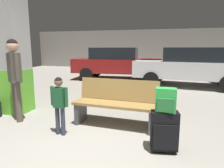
{
  "coord_description": "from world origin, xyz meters",
  "views": [
    {
      "loc": [
        1.04,
        -2.13,
        1.49
      ],
      "look_at": [
        0.15,
        1.3,
        0.85
      ],
      "focal_mm": 32.13,
      "sensor_mm": 36.0,
      "label": 1
    }
  ],
  "objects_px": {
    "backpack_bright": "(166,100)",
    "child": "(59,100)",
    "bench": "(116,103)",
    "suitcase": "(164,131)",
    "structural_pillar": "(12,47)",
    "parked_car_near": "(190,66)",
    "parked_car_far": "(117,63)",
    "adult": "(15,71)"
  },
  "relations": [
    {
      "from": "backpack_bright",
      "to": "child",
      "type": "xyz_separation_m",
      "value": [
        -1.74,
        0.16,
        -0.15
      ]
    },
    {
      "from": "bench",
      "to": "backpack_bright",
      "type": "height_order",
      "value": "backpack_bright"
    },
    {
      "from": "suitcase",
      "to": "structural_pillar",
      "type": "bearing_deg",
      "value": 162.46
    },
    {
      "from": "parked_car_near",
      "to": "backpack_bright",
      "type": "bearing_deg",
      "value": -99.63
    },
    {
      "from": "suitcase",
      "to": "parked_car_far",
      "type": "relative_size",
      "value": 0.14
    },
    {
      "from": "parked_car_near",
      "to": "parked_car_far",
      "type": "distance_m",
      "value": 3.33
    },
    {
      "from": "suitcase",
      "to": "parked_car_near",
      "type": "height_order",
      "value": "parked_car_near"
    },
    {
      "from": "suitcase",
      "to": "adult",
      "type": "bearing_deg",
      "value": 169.11
    },
    {
      "from": "suitcase",
      "to": "backpack_bright",
      "type": "relative_size",
      "value": 1.78
    },
    {
      "from": "bench",
      "to": "structural_pillar",
      "type": "bearing_deg",
      "value": 174.39
    },
    {
      "from": "backpack_bright",
      "to": "parked_car_near",
      "type": "distance_m",
      "value": 5.59
    },
    {
      "from": "structural_pillar",
      "to": "parked_car_near",
      "type": "height_order",
      "value": "structural_pillar"
    },
    {
      "from": "backpack_bright",
      "to": "adult",
      "type": "relative_size",
      "value": 0.2
    },
    {
      "from": "structural_pillar",
      "to": "child",
      "type": "bearing_deg",
      "value": -28.97
    },
    {
      "from": "suitcase",
      "to": "adult",
      "type": "height_order",
      "value": "adult"
    },
    {
      "from": "child",
      "to": "parked_car_near",
      "type": "relative_size",
      "value": 0.24
    },
    {
      "from": "bench",
      "to": "parked_car_far",
      "type": "distance_m",
      "value": 5.88
    },
    {
      "from": "child",
      "to": "parked_car_far",
      "type": "height_order",
      "value": "parked_car_far"
    },
    {
      "from": "parked_car_far",
      "to": "suitcase",
      "type": "bearing_deg",
      "value": -71.14
    },
    {
      "from": "child",
      "to": "parked_car_far",
      "type": "distance_m",
      "value": 6.4
    },
    {
      "from": "child",
      "to": "suitcase",
      "type": "bearing_deg",
      "value": -5.36
    },
    {
      "from": "structural_pillar",
      "to": "child",
      "type": "xyz_separation_m",
      "value": [
        1.63,
        -0.9,
        -0.89
      ]
    },
    {
      "from": "structural_pillar",
      "to": "child",
      "type": "relative_size",
      "value": 3.02
    },
    {
      "from": "suitcase",
      "to": "adult",
      "type": "relative_size",
      "value": 0.36
    },
    {
      "from": "backpack_bright",
      "to": "adult",
      "type": "distance_m",
      "value": 3.0
    },
    {
      "from": "structural_pillar",
      "to": "suitcase",
      "type": "distance_m",
      "value": 3.73
    },
    {
      "from": "adult",
      "to": "parked_car_near",
      "type": "xyz_separation_m",
      "value": [
        3.87,
        4.95,
        -0.22
      ]
    },
    {
      "from": "bench",
      "to": "parked_car_near",
      "type": "height_order",
      "value": "parked_car_near"
    },
    {
      "from": "structural_pillar",
      "to": "parked_car_near",
      "type": "distance_m",
      "value": 6.23
    },
    {
      "from": "bench",
      "to": "child",
      "type": "bearing_deg",
      "value": -141.36
    },
    {
      "from": "backpack_bright",
      "to": "adult",
      "type": "height_order",
      "value": "adult"
    },
    {
      "from": "structural_pillar",
      "to": "backpack_bright",
      "type": "bearing_deg",
      "value": -17.55
    },
    {
      "from": "suitcase",
      "to": "adult",
      "type": "distance_m",
      "value": 3.07
    },
    {
      "from": "backpack_bright",
      "to": "parked_car_far",
      "type": "distance_m",
      "value": 6.91
    },
    {
      "from": "adult",
      "to": "bench",
      "type": "bearing_deg",
      "value": 7.31
    },
    {
      "from": "child",
      "to": "structural_pillar",
      "type": "bearing_deg",
      "value": 151.03
    },
    {
      "from": "child",
      "to": "parked_car_far",
      "type": "bearing_deg",
      "value": 94.42
    },
    {
      "from": "structural_pillar",
      "to": "backpack_bright",
      "type": "height_order",
      "value": "structural_pillar"
    },
    {
      "from": "suitcase",
      "to": "backpack_bright",
      "type": "distance_m",
      "value": 0.45
    },
    {
      "from": "bench",
      "to": "parked_car_far",
      "type": "relative_size",
      "value": 0.39
    },
    {
      "from": "structural_pillar",
      "to": "child",
      "type": "distance_m",
      "value": 2.06
    },
    {
      "from": "structural_pillar",
      "to": "parked_car_near",
      "type": "relative_size",
      "value": 0.71
    }
  ]
}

